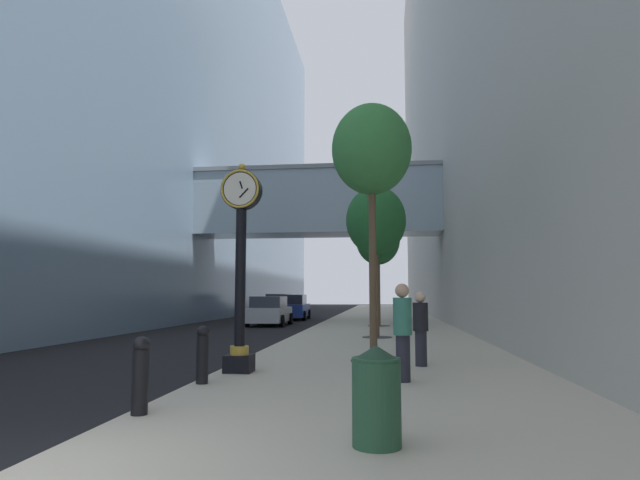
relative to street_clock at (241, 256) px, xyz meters
name	(u,v)px	position (x,y,z in m)	size (l,w,h in m)	color
ground_plane	(324,323)	(-0.50, 20.35, -2.53)	(110.00, 110.00, 0.00)	black
sidewalk_right	(383,320)	(2.91, 23.35, -2.46)	(6.83, 80.00, 0.14)	#BCB29E
building_block_left	(157,71)	(-12.55, 23.33, 14.67)	(23.77, 80.00, 34.54)	#758EA8
building_block_right	(502,6)	(10.83, 23.35, 17.85)	(9.00, 80.00, 40.75)	#B7B2A8
street_clock	(241,256)	(0.00, 0.00, 0.00)	(0.84, 0.55, 4.35)	black
bollard_nearest	(140,373)	(-0.28, -3.90, -1.85)	(0.23, 0.23, 1.03)	black
bollard_second	(202,353)	(-0.28, -1.43, -1.85)	(0.23, 0.23, 1.03)	black
street_tree_near	(372,152)	(2.71, 2.12, 2.71)	(1.97, 1.97, 6.29)	#333335
street_tree_mid_near	(376,221)	(2.71, 9.03, 1.91)	(2.24, 2.24, 5.61)	#333335
street_tree_mid_far	(378,240)	(2.71, 15.95, 1.88)	(2.20, 2.20, 5.56)	#333335
trash_bin	(376,394)	(2.87, -5.01, -1.85)	(0.53, 0.53, 1.05)	#234C33
pedestrian_walking	(421,327)	(3.77, 1.36, -1.52)	(0.47, 0.47, 1.63)	#23232D
pedestrian_by_clock	(403,329)	(3.30, -0.82, -1.43)	(0.40, 0.40, 1.78)	#23232D
car_silver_near	(269,311)	(-3.23, 17.84, -1.75)	(2.12, 4.11, 1.58)	#B7BABF
car_white_mid	(279,305)	(-5.15, 30.31, -1.70)	(2.12, 4.57, 1.70)	silver
car_blue_far	(293,307)	(-3.08, 24.69, -1.72)	(2.16, 4.64, 1.66)	navy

